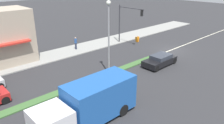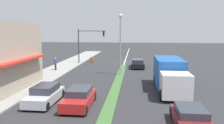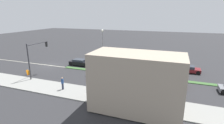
% 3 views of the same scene
% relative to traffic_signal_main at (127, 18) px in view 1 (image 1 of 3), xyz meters
% --- Properties ---
extents(ground_plane, '(160.00, 160.00, 0.00)m').
position_rel_traffic_signal_main_xyz_m(ground_plane, '(-6.12, 15.31, -3.90)').
color(ground_plane, '#2B2B2D').
extents(sidewalk_right, '(4.00, 73.00, 0.12)m').
position_rel_traffic_signal_main_xyz_m(sidewalk_right, '(2.88, 15.81, -3.84)').
color(sidewalk_right, gray).
rests_on(sidewalk_right, ground).
extents(lane_marking_center, '(0.16, 60.00, 0.01)m').
position_rel_traffic_signal_main_xyz_m(lane_marking_center, '(-6.12, -2.69, -3.90)').
color(lane_marking_center, beige).
rests_on(lane_marking_center, ground).
extents(traffic_signal_main, '(4.59, 0.34, 5.60)m').
position_rel_traffic_signal_main_xyz_m(traffic_signal_main, '(0.00, 0.00, 0.00)').
color(traffic_signal_main, '#333338').
rests_on(traffic_signal_main, sidewalk_right).
extents(street_lamp, '(0.44, 0.44, 7.37)m').
position_rel_traffic_signal_main_xyz_m(street_lamp, '(-6.12, 8.98, 0.88)').
color(street_lamp, gray).
rests_on(street_lamp, median_strip).
extents(pedestrian, '(0.34, 0.34, 1.71)m').
position_rel_traffic_signal_main_xyz_m(pedestrian, '(2.88, 6.97, -2.88)').
color(pedestrian, '#282D42').
rests_on(pedestrian, sidewalk_right).
extents(warning_aframe_sign, '(0.45, 0.53, 0.84)m').
position_rel_traffic_signal_main_xyz_m(warning_aframe_sign, '(-0.29, -2.21, -3.47)').
color(warning_aframe_sign, orange).
rests_on(warning_aframe_sign, ground).
extents(delivery_truck, '(2.44, 7.50, 2.87)m').
position_rel_traffic_signal_main_xyz_m(delivery_truck, '(-11.12, 15.26, -2.43)').
color(delivery_truck, silver).
rests_on(delivery_truck, ground).
extents(suv_black, '(1.90, 4.30, 1.25)m').
position_rel_traffic_signal_main_xyz_m(suv_black, '(-8.32, 3.14, -3.28)').
color(suv_black, black).
rests_on(suv_black, ground).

